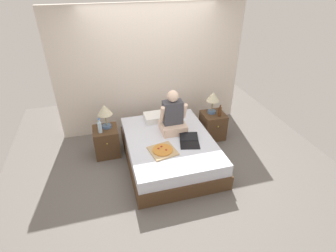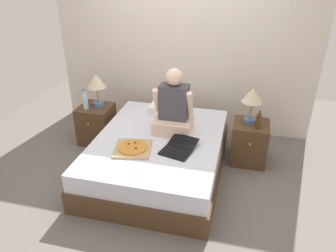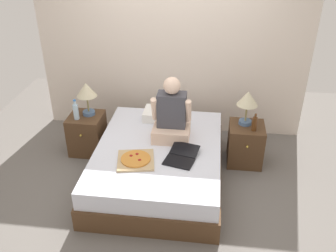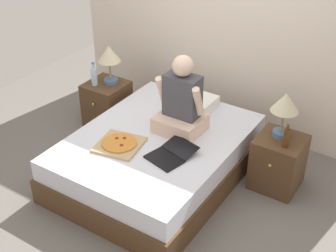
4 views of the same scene
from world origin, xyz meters
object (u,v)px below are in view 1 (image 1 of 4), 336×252
lamp_on_left_nightstand (105,111)px  person_seated (173,117)px  water_bottle (100,127)px  nightstand_left (107,141)px  lamp_on_right_nightstand (213,98)px  nightstand_right (213,125)px  laptop (189,142)px  beer_bottle (220,111)px  pizza_box (163,151)px  bed (170,150)px

lamp_on_left_nightstand → person_seated: person_seated is taller
water_bottle → person_seated: 1.28m
nightstand_left → lamp_on_right_nightstand: lamp_on_right_nightstand is taller
nightstand_right → laptop: laptop is taller
beer_bottle → person_seated: size_ratio=0.29×
person_seated → laptop: (0.16, -0.46, -0.27)m
pizza_box → bed: bearing=57.2°
nightstand_left → bed: bearing=-26.0°
nightstand_left → lamp_on_right_nightstand: size_ratio=1.19×
lamp_on_left_nightstand → person_seated: (1.14, -0.33, -0.10)m
beer_bottle → laptop: (-0.84, -0.64, -0.14)m
lamp_on_left_nightstand → water_bottle: lamp_on_left_nightstand is taller
bed → nightstand_right: bearing=26.0°
water_bottle → pizza_box: 1.20m
person_seated → water_bottle: bearing=171.5°
beer_bottle → nightstand_right: bearing=125.0°
lamp_on_right_nightstand → laptop: lamp_on_right_nightstand is taller
lamp_on_left_nightstand → nightstand_left: bearing=-128.6°
nightstand_left → laptop: 1.55m
water_bottle → nightstand_right: 2.23m
lamp_on_left_nightstand → nightstand_right: (2.07, -0.05, -0.59)m
nightstand_left → beer_bottle: bearing=-2.6°
water_bottle → nightstand_right: (2.19, 0.09, -0.38)m
nightstand_left → person_seated: (1.18, -0.28, 0.49)m
bed → person_seated: person_seated is taller
nightstand_left → lamp_on_right_nightstand: bearing=1.4°
lamp_on_left_nightstand → pizza_box: bearing=-47.7°
nightstand_right → person_seated: size_ratio=0.69×
lamp_on_right_nightstand → beer_bottle: size_ratio=1.96×
lamp_on_left_nightstand → person_seated: size_ratio=0.58×
nightstand_left → pizza_box: 1.21m
lamp_on_left_nightstand → laptop: size_ratio=0.94×
nightstand_left → pizza_box: bearing=-44.6°
lamp_on_left_nightstand → person_seated: 1.19m
laptop → lamp_on_left_nightstand: bearing=148.9°
nightstand_left → beer_bottle: 2.22m
lamp_on_right_nightstand → laptop: bearing=-133.3°
lamp_on_right_nightstand → laptop: (-0.74, -0.79, -0.37)m
beer_bottle → nightstand_left: bearing=177.4°
bed → water_bottle: (-1.14, 0.43, 0.41)m
bed → nightstand_left: size_ratio=3.65×
beer_bottle → laptop: beer_bottle is taller
bed → pizza_box: pizza_box is taller
laptop → pizza_box: 0.50m
nightstand_left → water_bottle: water_bottle is taller
lamp_on_left_nightstand → water_bottle: bearing=-130.6°
lamp_on_left_nightstand → lamp_on_right_nightstand: size_ratio=1.00×
person_seated → pizza_box: 0.70m
bed → beer_bottle: 1.27m
person_seated → nightstand_left: bearing=166.8°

